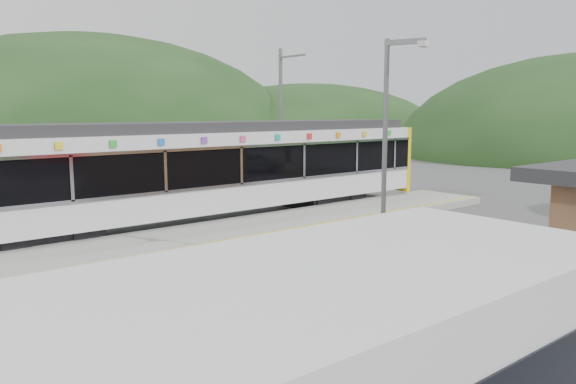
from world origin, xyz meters
TOP-DOWN VIEW (x-y plane):
  - ground at (0.00, 0.00)m, footprint 120.00×120.00m
  - hills at (6.19, 5.29)m, footprint 146.00×149.00m
  - platform at (0.00, 3.30)m, footprint 26.00×3.20m
  - yellow_line at (0.00, 2.00)m, footprint 26.00×0.10m
  - train at (1.35, 6.00)m, footprint 20.44×3.01m
  - catenary_mast_east at (7.00, 8.56)m, footprint 0.18×1.80m
  - lamp_post at (0.73, -3.16)m, footprint 0.41×1.07m

SIDE VIEW (x-z plane):
  - ground at x=0.00m, z-range 0.00..0.00m
  - hills at x=6.19m, z-range -13.00..13.00m
  - platform at x=0.00m, z-range 0.00..0.30m
  - yellow_line at x=0.00m, z-range 0.30..0.31m
  - train at x=1.35m, z-range 0.19..3.93m
  - lamp_post at x=0.73m, z-range 0.57..6.41m
  - catenary_mast_east at x=7.00m, z-range 0.15..7.15m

